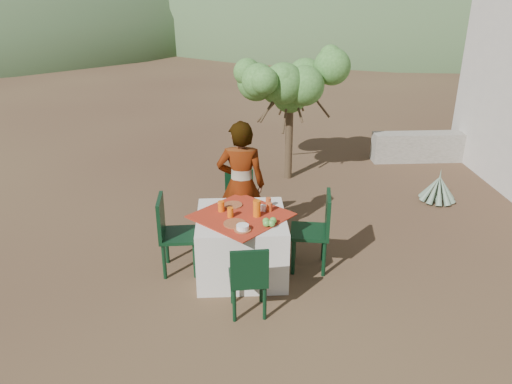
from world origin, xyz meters
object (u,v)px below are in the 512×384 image
chair_far (240,198)px  agave (438,189)px  shrub_tree (294,89)px  juice_pitcher (257,208)px  chair_near (249,277)px  person (241,185)px  table (242,244)px  chair_right (317,228)px  chair_left (172,231)px

chair_far → agave: bearing=9.1°
shrub_tree → juice_pitcher: 3.29m
chair_near → agave: size_ratio=1.38×
chair_near → shrub_tree: bearing=-106.2°
person → agave: 3.40m
shrub_tree → chair_near: bearing=-103.0°
agave → table: bearing=-148.8°
agave → juice_pitcher: bearing=-146.7°
table → person: size_ratio=0.77×
person → agave: bearing=-153.3°
chair_near → chair_right: 1.24m
chair_near → chair_right: bearing=-136.4°
chair_far → shrub_tree: bearing=59.4°
table → chair_left: size_ratio=1.36×
chair_near → chair_right: size_ratio=0.86×
person → shrub_tree: shrub_tree is taller
chair_left → agave: chair_left is taller
person → juice_pitcher: 0.76m
chair_far → chair_right: chair_right is taller
juice_pitcher → table: bearing=168.2°
chair_right → shrub_tree: bearing=-172.0°
shrub_tree → juice_pitcher: (-0.78, -3.12, -0.70)m
chair_far → juice_pitcher: juice_pitcher is taller
chair_near → shrub_tree: size_ratio=0.42×
table → shrub_tree: (0.96, 3.08, 1.18)m
shrub_tree → chair_far: bearing=-116.0°
chair_near → juice_pitcher: 0.90m
chair_near → shrub_tree: (0.90, 3.92, 1.09)m
chair_far → chair_left: size_ratio=0.88×
chair_right → juice_pitcher: size_ratio=5.01×
chair_right → chair_far: bearing=-131.2°
table → juice_pitcher: (0.18, -0.04, 0.48)m
chair_far → chair_near: size_ratio=1.01×
chair_right → chair_left: bearing=-81.6°
agave → person: bearing=-159.0°
chair_far → agave: 3.23m
agave → chair_right: bearing=-140.6°
chair_right → table: bearing=-76.8°
chair_right → person: 1.13m
chair_near → juice_pitcher: bearing=-102.3°
chair_left → chair_right: bearing=-92.1°
chair_near → chair_left: size_ratio=0.87×
table → chair_far: bearing=89.6°
chair_right → person: size_ratio=0.58×
chair_left → shrub_tree: size_ratio=0.49×
shrub_tree → juice_pitcher: bearing=-104.0°
chair_right → chair_near: bearing=-34.0°
agave → juice_pitcher: 3.60m
chair_far → chair_right: (0.89, -1.07, 0.07)m
chair_far → person: size_ratio=0.50×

